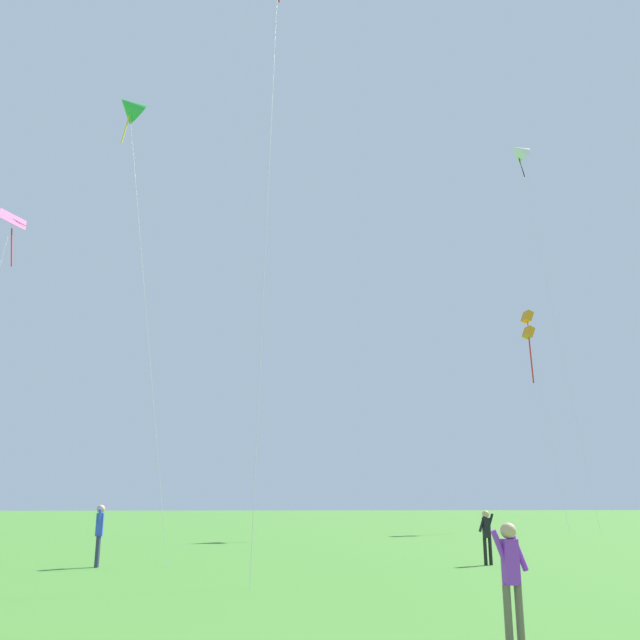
# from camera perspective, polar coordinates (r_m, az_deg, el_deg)

# --- Properties ---
(kite_pink_low) EXTENTS (1.98, 11.07, 21.63)m
(kite_pink_low) POSITION_cam_1_polar(r_m,az_deg,el_deg) (52.27, -24.12, 6.58)
(kite_pink_low) COLOR pink
(kite_pink_low) RESTS_ON ground_plane
(kite_white_distant) EXTENTS (1.95, 9.00, 29.29)m
(kite_white_distant) POSITION_cam_1_polar(r_m,az_deg,el_deg) (57.79, 16.04, 13.19)
(kite_white_distant) COLOR white
(kite_white_distant) RESTS_ON ground_plane
(kite_orange_box) EXTENTS (1.25, 5.72, 15.05)m
(kite_orange_box) POSITION_cam_1_polar(r_m,az_deg,el_deg) (51.24, 16.78, -0.55)
(kite_orange_box) COLOR orange
(kite_orange_box) RESTS_ON ground_plane
(kite_green_small) EXTENTS (3.57, 5.22, 17.44)m
(kite_green_small) POSITION_cam_1_polar(r_m,az_deg,el_deg) (29.38, -15.41, 16.53)
(kite_green_small) COLOR green
(kite_green_small) RESTS_ON ground_plane
(person_near_tree) EXTENTS (0.23, 0.54, 1.67)m
(person_near_tree) POSITION_cam_1_polar(r_m,az_deg,el_deg) (21.11, -17.74, -16.12)
(person_near_tree) COLOR #2D3351
(person_near_tree) RESTS_ON ground_plane
(person_child_small) EXTENTS (0.47, 0.20, 1.46)m
(person_child_small) POSITION_cam_1_polar(r_m,az_deg,el_deg) (9.42, 15.47, -19.35)
(person_child_small) COLOR #665B4C
(person_child_small) RESTS_ON ground_plane
(person_with_spool) EXTENTS (0.49, 0.21, 1.51)m
(person_with_spool) POSITION_cam_1_polar(r_m,az_deg,el_deg) (21.43, 13.58, -16.63)
(person_with_spool) COLOR black
(person_with_spool) RESTS_ON ground_plane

